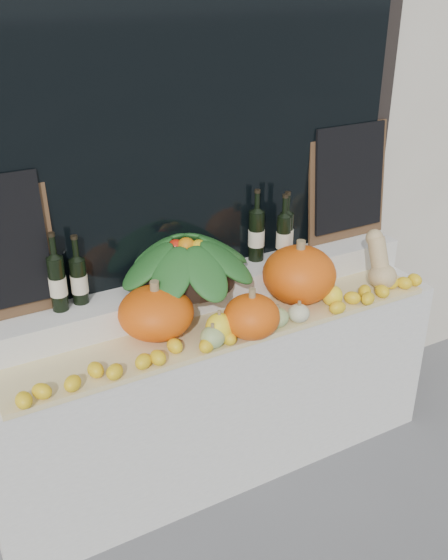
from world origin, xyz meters
The scene contains 17 objects.
storefront_facade centered at (0.00, 2.25, 2.25)m, with size 7.00×0.94×4.50m.
display_sill centered at (0.00, 1.52, 0.44)m, with size 2.30×0.55×0.88m, color silver.
rear_tier centered at (0.00, 1.68, 0.96)m, with size 2.30×0.25×0.16m, color silver.
straw_bedding centered at (0.00, 1.40, 0.89)m, with size 2.10×0.32×0.03m, color tan.
pumpkin_left centered at (-0.32, 1.49, 1.02)m, with size 0.34×0.34×0.23m, color #E7580C.
pumpkin_right centered at (0.42, 1.46, 1.04)m, with size 0.36×0.36×0.28m, color #E7580C.
pumpkin_center centered at (0.04, 1.28, 1.00)m, with size 0.25×0.25×0.20m, color #E7580C.
butternut_squash centered at (0.87, 1.38, 1.03)m, with size 0.14×0.21×0.29m.
decorative_gourds centered at (0.10, 1.30, 0.96)m, with size 0.79×0.15×0.16m.
lemon_heap centered at (0.00, 1.29, 0.94)m, with size 2.20×0.16×0.06m, color yellow, non-canonical shape.
produce_bowl centered at (-0.08, 1.66, 1.15)m, with size 0.69×0.69×0.24m.
wine_bottle_far_left centered at (-0.69, 1.69, 1.17)m, with size 0.08×0.08×0.36m.
wine_bottle_near_left centered at (-0.59, 1.71, 1.15)m, with size 0.08×0.08×0.32m.
wine_bottle_tall centered at (0.34, 1.72, 1.17)m, with size 0.08×0.08×0.37m.
wine_bottle_near_right centered at (0.49, 1.68, 1.16)m, with size 0.08×0.08×0.35m.
wine_bottle_far_right centered at (0.46, 1.65, 1.16)m, with size 0.08×0.08×0.35m.
chalkboard_right centered at (0.92, 1.74, 1.36)m, with size 0.50×0.09×0.62m.
Camera 1 is at (-1.22, -0.75, 2.38)m, focal length 40.00 mm.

